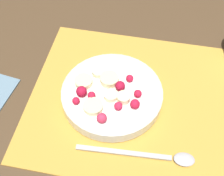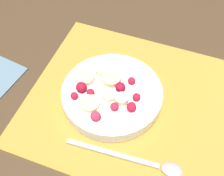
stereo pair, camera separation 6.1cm
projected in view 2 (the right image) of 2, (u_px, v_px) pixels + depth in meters
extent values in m
plane|color=#4C3823|center=(133.00, 104.00, 0.64)|extent=(3.00, 3.00, 0.00)
cube|color=gold|center=(133.00, 103.00, 0.63)|extent=(0.42, 0.37, 0.01)
cylinder|color=silver|center=(112.00, 95.00, 0.63)|extent=(0.20, 0.20, 0.02)
torus|color=silver|center=(112.00, 92.00, 0.62)|extent=(0.20, 0.20, 0.01)
cylinder|color=white|center=(112.00, 91.00, 0.62)|extent=(0.18, 0.18, 0.00)
cylinder|color=beige|center=(111.00, 79.00, 0.62)|extent=(0.04, 0.04, 0.01)
cylinder|color=#F4EAB7|center=(109.00, 95.00, 0.60)|extent=(0.04, 0.04, 0.01)
cylinder|color=beige|center=(90.00, 104.00, 0.59)|extent=(0.05, 0.05, 0.01)
cylinder|color=#F4EAB7|center=(121.00, 99.00, 0.59)|extent=(0.04, 0.04, 0.01)
cylinder|color=beige|center=(86.00, 77.00, 0.63)|extent=(0.05, 0.05, 0.01)
cylinder|color=#F4EAB7|center=(102.00, 71.00, 0.64)|extent=(0.04, 0.04, 0.01)
sphere|color=#DB3356|center=(96.00, 116.00, 0.57)|extent=(0.02, 0.02, 0.02)
sphere|color=red|center=(90.00, 92.00, 0.60)|extent=(0.02, 0.02, 0.02)
sphere|color=#B21433|center=(120.00, 87.00, 0.61)|extent=(0.02, 0.02, 0.02)
sphere|color=red|center=(131.00, 107.00, 0.58)|extent=(0.02, 0.02, 0.02)
sphere|color=red|center=(132.00, 81.00, 0.62)|extent=(0.01, 0.01, 0.01)
sphere|color=#B21433|center=(81.00, 87.00, 0.61)|extent=(0.02, 0.02, 0.02)
sphere|color=red|center=(74.00, 96.00, 0.60)|extent=(0.01, 0.01, 0.01)
sphere|color=#D12347|center=(114.00, 107.00, 0.58)|extent=(0.02, 0.02, 0.02)
sphere|color=red|center=(136.00, 97.00, 0.60)|extent=(0.02, 0.02, 0.02)
cube|color=#B2B2B7|center=(115.00, 154.00, 0.56)|extent=(0.17, 0.02, 0.00)
ellipsoid|color=#B2B2B7|center=(172.00, 170.00, 0.54)|extent=(0.04, 0.03, 0.01)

